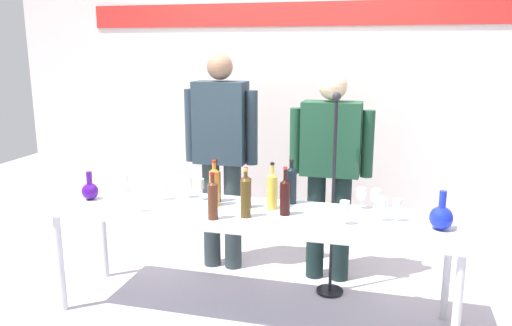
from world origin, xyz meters
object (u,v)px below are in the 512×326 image
at_px(presenter_left, 221,149).
at_px(wine_glass_left_3, 163,186).
at_px(wine_bottle_2, 291,184).
at_px(wine_bottle_4, 214,186).
at_px(wine_glass_right_0, 382,205).
at_px(wine_glass_right_4, 397,205).
at_px(decanter_blue_left, 90,190).
at_px(wine_bottle_0, 285,195).
at_px(wine_glass_right_2, 345,207).
at_px(decanter_blue_right, 441,217).
at_px(wine_glass_left_4, 187,183).
at_px(wine_bottle_7, 213,199).
at_px(wine_glass_right_1, 376,195).
at_px(wine_bottle_6, 272,189).
at_px(wine_glass_left_2, 136,196).
at_px(wine_bottle_1, 216,184).
at_px(display_table, 250,220).
at_px(presenter_right, 330,163).
at_px(microphone_stand, 332,230).
at_px(wine_glass_left_0, 200,185).
at_px(wine_glass_left_1, 124,178).
at_px(wine_bottle_5, 246,190).
at_px(wine_bottle_3, 245,196).
at_px(wine_glass_right_3, 361,194).

xyz_separation_m(presenter_left, wine_glass_left_3, (-0.23, -0.61, -0.16)).
bearing_deg(wine_bottle_2, wine_bottle_4, -159.85).
xyz_separation_m(wine_glass_right_0, wine_glass_right_4, (0.09, 0.01, 0.00)).
height_order(decanter_blue_left, wine_bottle_0, wine_bottle_0).
distance_m(presenter_left, wine_glass_right_4, 1.52).
height_order(wine_glass_right_2, wine_glass_right_4, wine_glass_right_2).
xyz_separation_m(decanter_blue_right, presenter_left, (-1.61, 0.73, 0.18)).
xyz_separation_m(decanter_blue_left, wine_glass_left_4, (0.65, 0.21, 0.04)).
bearing_deg(wine_bottle_7, wine_glass_left_4, 130.60).
relative_size(presenter_left, wine_bottle_0, 5.49).
relative_size(wine_glass_right_0, wine_glass_right_1, 1.05).
distance_m(wine_bottle_6, wine_glass_left_4, 0.65).
bearing_deg(wine_glass_left_2, wine_bottle_2, 24.99).
distance_m(wine_bottle_0, wine_glass_right_2, 0.40).
height_order(wine_bottle_1, wine_glass_left_3, wine_bottle_1).
height_order(wine_bottle_2, wine_glass_right_2, wine_bottle_2).
relative_size(display_table, wine_glass_right_2, 17.80).
height_order(display_table, presenter_left, presenter_left).
bearing_deg(wine_bottle_7, wine_glass_right_0, 13.01).
xyz_separation_m(decanter_blue_right, presenter_right, (-0.74, 0.73, 0.12)).
distance_m(wine_bottle_1, microphone_stand, 0.92).
bearing_deg(decanter_blue_left, wine_glass_left_0, 14.01).
distance_m(presenter_right, wine_glass_left_1, 1.56).
bearing_deg(wine_bottle_5, wine_bottle_2, 32.32).
bearing_deg(wine_bottle_5, wine_bottle_3, -75.06).
height_order(display_table, wine_glass_right_2, wine_glass_right_2).
xyz_separation_m(wine_bottle_5, wine_glass_left_1, (-0.99, 0.15, -0.02)).
xyz_separation_m(wine_bottle_5, wine_glass_right_4, (0.97, -0.03, -0.01)).
xyz_separation_m(wine_bottle_5, wine_glass_right_1, (0.84, 0.19, -0.02)).
bearing_deg(presenter_left, wine_glass_right_2, -36.99).
xyz_separation_m(wine_bottle_1, wine_bottle_4, (0.02, -0.09, 0.01)).
distance_m(presenter_right, wine_glass_right_3, 0.53).
bearing_deg(wine_glass_left_3, decanter_blue_left, -166.39).
xyz_separation_m(wine_bottle_6, wine_glass_left_3, (-0.79, -0.00, -0.03)).
height_order(wine_bottle_0, wine_bottle_3, wine_bottle_0).
height_order(wine_bottle_1, wine_bottle_3, wine_bottle_3).
relative_size(wine_glass_left_1, wine_glass_right_4, 0.95).
xyz_separation_m(wine_glass_left_4, wine_glass_right_4, (1.45, -0.14, -0.00)).
bearing_deg(wine_glass_left_0, presenter_right, 32.54).
relative_size(wine_bottle_5, wine_glass_right_0, 1.95).
xyz_separation_m(wine_bottle_3, wine_glass_left_3, (-0.67, 0.21, -0.04)).
bearing_deg(decanter_blue_right, wine_bottle_3, -175.91).
relative_size(wine_bottle_6, wine_glass_right_2, 2.11).
relative_size(wine_bottle_1, wine_bottle_3, 0.96).
distance_m(display_table, wine_glass_right_4, 0.94).
height_order(wine_bottle_1, wine_glass_left_0, wine_bottle_1).
bearing_deg(wine_glass_right_0, presenter_right, 121.00).
bearing_deg(wine_bottle_6, presenter_left, 132.80).
bearing_deg(presenter_right, decanter_blue_right, -44.49).
relative_size(presenter_left, wine_glass_right_2, 11.63).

